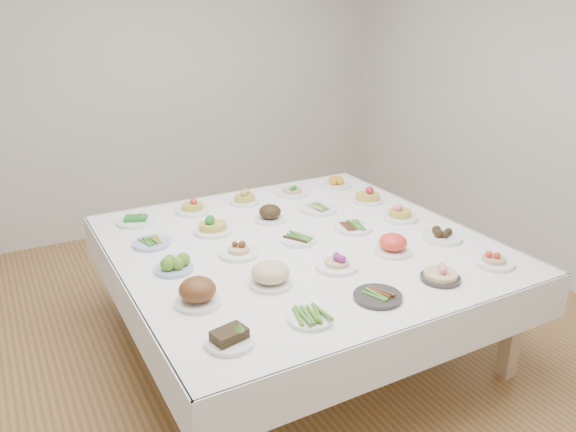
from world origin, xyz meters
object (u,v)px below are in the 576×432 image
display_table (299,251)px  dish_24 (337,182)px  dish_0 (229,335)px  dish_12 (299,238)px

display_table → dish_24: bearing=44.9°
dish_24 → display_table: bearing=-135.1°
dish_0 → dish_12: dish_0 is taller
dish_0 → dish_12: 1.20m
display_table → dish_24: dish_24 is taller
dish_0 → dish_24: (1.70, 1.69, -0.00)m
dish_24 → dish_12: bearing=-135.3°
dish_12 → dish_24: (0.85, 0.84, 0.02)m
display_table → dish_0: dish_0 is taller
dish_24 → dish_0: bearing=-135.2°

